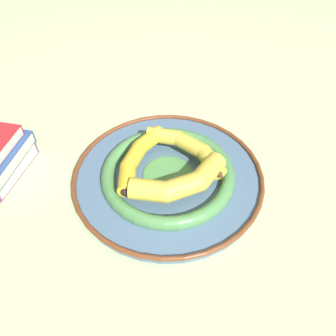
{
  "coord_description": "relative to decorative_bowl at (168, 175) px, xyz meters",
  "views": [
    {
      "loc": [
        0.35,
        -0.33,
        0.51
      ],
      "look_at": [
        0.02,
        -0.03,
        0.04
      ],
      "focal_mm": 35.0,
      "sensor_mm": 36.0,
      "label": 1
    }
  ],
  "objects": [
    {
      "name": "decorative_bowl",
      "position": [
        0.0,
        0.0,
        0.0
      ],
      "size": [
        0.39,
        0.39,
        0.03
      ],
      "color": "slate",
      "rests_on": "ground_plane"
    },
    {
      "name": "banana_a",
      "position": [
        -0.05,
        -0.03,
        0.04
      ],
      "size": [
        0.11,
        0.18,
        0.03
      ],
      "rotation": [
        0.0,
        0.0,
        5.21
      ],
      "color": "gold",
      "rests_on": "decorative_bowl"
    },
    {
      "name": "banana_c",
      "position": [
        -0.0,
        0.06,
        0.04
      ],
      "size": [
        0.21,
        0.08,
        0.03
      ],
      "rotation": [
        0.0,
        0.0,
        9.58
      ],
      "color": "gold",
      "rests_on": "decorative_bowl"
    },
    {
      "name": "ground_plane",
      "position": [
        -0.02,
        0.03,
        -0.02
      ],
      "size": [
        2.8,
        2.8,
        0.0
      ],
      "primitive_type": "plane",
      "color": "#B2C693"
    },
    {
      "name": "banana_b",
      "position": [
        0.05,
        -0.02,
        0.04
      ],
      "size": [
        0.12,
        0.2,
        0.04
      ],
      "rotation": [
        0.0,
        0.0,
        7.53
      ],
      "color": "gold",
      "rests_on": "decorative_bowl"
    }
  ]
}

